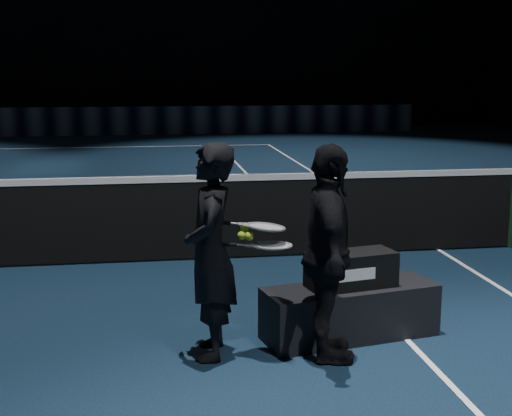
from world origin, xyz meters
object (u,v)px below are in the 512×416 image
at_px(player_b, 328,254).
at_px(tennis_balls, 245,233).
at_px(racket_upper, 266,227).
at_px(player_bench, 350,312).
at_px(player_a, 210,252).
at_px(racket_bag, 351,269).
at_px(racket_lower, 272,245).

bearing_deg(player_b, tennis_balls, 82.30).
relative_size(racket_upper, tennis_balls, 5.67).
distance_m(player_bench, racket_upper, 1.08).
distance_m(player_a, racket_upper, 0.44).
bearing_deg(racket_bag, tennis_balls, -175.42).
xyz_separation_m(player_b, racket_lower, (-0.39, 0.09, 0.05)).
xyz_separation_m(player_b, racket_upper, (-0.43, 0.14, 0.18)).
relative_size(player_b, racket_lower, 2.33).
xyz_separation_m(player_bench, racket_bag, (0.00, 0.00, 0.35)).
bearing_deg(player_b, player_bench, -30.60).
bearing_deg(player_bench, racket_bag, 0.00).
bearing_deg(player_b, racket_lower, 82.78).
height_order(player_bench, racket_lower, racket_lower).
height_order(player_a, racket_lower, player_a).
xyz_separation_m(racket_bag, player_a, (-1.12, -0.20, 0.24)).
height_order(player_bench, racket_upper, racket_upper).
height_order(racket_bag, racket_lower, racket_lower).
bearing_deg(player_a, racket_upper, 88.73).
bearing_deg(player_bench, player_b, -138.10).
bearing_deg(player_a, player_b, 83.02).
distance_m(player_bench, player_a, 1.28).
distance_m(player_bench, player_b, 0.76).
relative_size(player_a, tennis_balls, 13.22).
xyz_separation_m(racket_bag, tennis_balls, (-0.87, -0.25, 0.38)).
relative_size(player_bench, racket_upper, 2.04).
distance_m(racket_bag, racket_lower, 0.80).
relative_size(racket_bag, tennis_balls, 5.77).
distance_m(player_a, racket_lower, 0.45).
bearing_deg(tennis_balls, player_a, 167.96).
height_order(player_bench, tennis_balls, tennis_balls).
bearing_deg(racket_upper, racket_lower, -42.66).
relative_size(racket_lower, racket_upper, 1.00).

